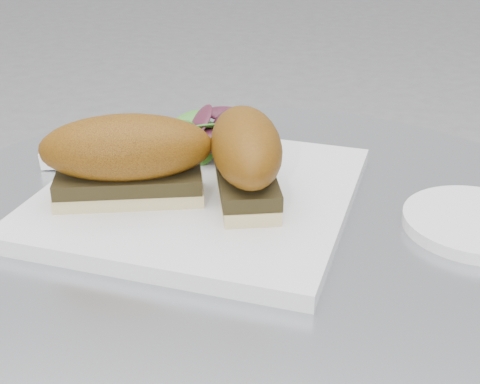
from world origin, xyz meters
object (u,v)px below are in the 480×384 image
object	(u,v)px
sandwich_left	(127,157)
sandwich_right	(246,155)
plate	(200,195)
saucer	(476,223)

from	to	relation	value
sandwich_left	sandwich_right	size ratio (longest dim) A/B	1.11
plate	saucer	distance (m)	0.26
sandwich_left	saucer	size ratio (longest dim) A/B	1.29
sandwich_right	saucer	size ratio (longest dim) A/B	1.16
sandwich_left	plate	bearing A→B (deg)	14.42
plate	sandwich_right	xyz separation A→B (m)	(0.05, -0.01, 0.05)
sandwich_left	saucer	bearing A→B (deg)	-10.37
saucer	sandwich_right	bearing A→B (deg)	-178.52
plate	sandwich_left	world-z (taller)	sandwich_left
sandwich_left	saucer	distance (m)	0.32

